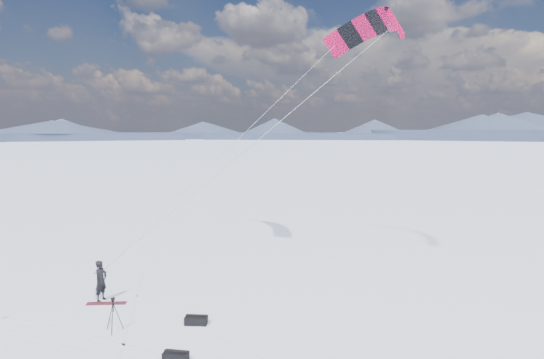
{
  "coord_description": "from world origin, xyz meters",
  "views": [
    {
      "loc": [
        6.79,
        -16.16,
        7.5
      ],
      "look_at": [
        6.56,
        5.65,
        5.06
      ],
      "focal_mm": 30.0,
      "sensor_mm": 36.0,
      "label": 1
    }
  ],
  "objects_px": {
    "tripod": "(113,310)",
    "snowboard": "(106,303)",
    "gear_bag_a": "(196,320)",
    "gear_bag_b": "(176,356)",
    "snowkiter": "(102,300)"
  },
  "relations": [
    {
      "from": "snowboard",
      "to": "gear_bag_a",
      "type": "distance_m",
      "value": 4.69
    },
    {
      "from": "snowkiter",
      "to": "gear_bag_a",
      "type": "bearing_deg",
      "value": -100.03
    },
    {
      "from": "snowkiter",
      "to": "gear_bag_b",
      "type": "distance_m",
      "value": 6.81
    },
    {
      "from": "snowkiter",
      "to": "tripod",
      "type": "relative_size",
      "value": 1.39
    },
    {
      "from": "gear_bag_a",
      "to": "gear_bag_b",
      "type": "xyz_separation_m",
      "value": [
        -0.17,
        -2.79,
        -0.01
      ]
    },
    {
      "from": "tripod",
      "to": "gear_bag_b",
      "type": "bearing_deg",
      "value": -73.69
    },
    {
      "from": "gear_bag_a",
      "to": "gear_bag_b",
      "type": "height_order",
      "value": "gear_bag_a"
    },
    {
      "from": "snowboard",
      "to": "tripod",
      "type": "bearing_deg",
      "value": -67.88
    },
    {
      "from": "snowboard",
      "to": "tripod",
      "type": "height_order",
      "value": "tripod"
    },
    {
      "from": "gear_bag_a",
      "to": "gear_bag_b",
      "type": "relative_size",
      "value": 1.03
    },
    {
      "from": "gear_bag_a",
      "to": "tripod",
      "type": "bearing_deg",
      "value": -164.43
    },
    {
      "from": "gear_bag_a",
      "to": "gear_bag_b",
      "type": "distance_m",
      "value": 2.79
    },
    {
      "from": "snowkiter",
      "to": "tripod",
      "type": "bearing_deg",
      "value": -134.11
    },
    {
      "from": "tripod",
      "to": "snowboard",
      "type": "bearing_deg",
      "value": 80.02
    },
    {
      "from": "snowkiter",
      "to": "gear_bag_b",
      "type": "relative_size",
      "value": 2.1
    }
  ]
}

